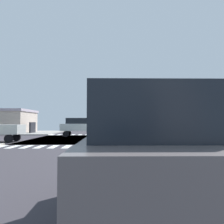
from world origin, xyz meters
The scene contains 10 objects.
ground centered at (0.00, 0.00, -0.03)m, with size 90.00×90.00×0.05m.
sidewalk_corner_ne centered at (13.00, 12.00, 0.07)m, with size 12.00×12.00×0.14m.
sidewalk_corner_nw centered at (-13.00, 12.00, 0.07)m, with size 12.00×12.00×0.14m.
crosswalk_near centered at (-0.25, -7.30, 0.00)m, with size 13.50×2.00×0.01m.
crosswalk_far centered at (-0.25, 7.30, 0.00)m, with size 13.50×2.00×0.01m.
traffic_signal_mast centered at (5.88, 7.50, 5.25)m, with size 7.33×0.55×7.09m.
street_lamp centered at (8.06, 15.11, 4.47)m, with size 1.78×0.32×7.39m.
suv_nearside_1 centered at (-2.31, 3.50, 1.39)m, with size 4.60×1.96×2.34m.
suv_queued_3 centered at (9.76, 3.50, 1.39)m, with size 4.60×1.96×2.34m.
suv_inner_5 centered at (2.00, -19.28, 1.39)m, with size 1.96×4.60×2.34m.
Camera 1 is at (1.39, -23.12, 1.87)m, focal length 33.60 mm.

